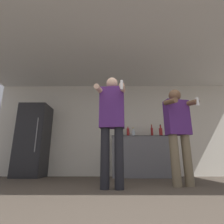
{
  "coord_description": "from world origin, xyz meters",
  "views": [
    {
      "loc": [
        -0.21,
        -1.72,
        0.41
      ],
      "look_at": [
        -0.23,
        1.0,
        1.16
      ],
      "focal_mm": 28.0,
      "sensor_mm": 36.0,
      "label": 1
    }
  ],
  "objects_px": {
    "bottle_red_label": "(161,132)",
    "person_woman_foreground": "(112,121)",
    "person_man_side": "(178,128)",
    "bottle_short_whiskey": "(133,133)",
    "bottle_tall_gin": "(120,132)",
    "bottle_amber_bourbon": "(152,132)",
    "bottle_green_wine": "(128,132)",
    "refrigerator": "(33,140)"
  },
  "relations": [
    {
      "from": "bottle_red_label",
      "to": "person_woman_foreground",
      "type": "xyz_separation_m",
      "value": [
        -1.28,
        -1.88,
        -0.13
      ]
    },
    {
      "from": "person_man_side",
      "to": "bottle_short_whiskey",
      "type": "bearing_deg",
      "value": 110.89
    },
    {
      "from": "bottle_tall_gin",
      "to": "bottle_short_whiskey",
      "type": "bearing_deg",
      "value": 0.0
    },
    {
      "from": "bottle_short_whiskey",
      "to": "person_woman_foreground",
      "type": "xyz_separation_m",
      "value": [
        -0.55,
        -1.88,
        -0.09
      ]
    },
    {
      "from": "bottle_red_label",
      "to": "bottle_short_whiskey",
      "type": "relative_size",
      "value": 1.32
    },
    {
      "from": "bottle_tall_gin",
      "to": "person_man_side",
      "type": "bearing_deg",
      "value": -58.71
    },
    {
      "from": "bottle_short_whiskey",
      "to": "bottle_tall_gin",
      "type": "xyz_separation_m",
      "value": [
        -0.36,
        -0.0,
        0.03
      ]
    },
    {
      "from": "bottle_short_whiskey",
      "to": "bottle_tall_gin",
      "type": "distance_m",
      "value": 0.36
    },
    {
      "from": "bottle_short_whiskey",
      "to": "bottle_amber_bourbon",
      "type": "bearing_deg",
      "value": -0.0
    },
    {
      "from": "bottle_tall_gin",
      "to": "person_woman_foreground",
      "type": "distance_m",
      "value": 1.9
    },
    {
      "from": "person_woman_foreground",
      "to": "person_man_side",
      "type": "bearing_deg",
      "value": 14.6
    },
    {
      "from": "bottle_red_label",
      "to": "bottle_tall_gin",
      "type": "bearing_deg",
      "value": -180.0
    },
    {
      "from": "bottle_amber_bourbon",
      "to": "bottle_green_wine",
      "type": "xyz_separation_m",
      "value": [
        -0.63,
        0.0,
        -0.02
      ]
    },
    {
      "from": "person_man_side",
      "to": "bottle_green_wine",
      "type": "bearing_deg",
      "value": 115.04
    },
    {
      "from": "refrigerator",
      "to": "person_woman_foreground",
      "type": "xyz_separation_m",
      "value": [
        2.05,
        -1.8,
        0.09
      ]
    },
    {
      "from": "person_man_side",
      "to": "bottle_amber_bourbon",
      "type": "bearing_deg",
      "value": 93.98
    },
    {
      "from": "bottle_red_label",
      "to": "person_woman_foreground",
      "type": "relative_size",
      "value": 0.19
    },
    {
      "from": "bottle_short_whiskey",
      "to": "bottle_tall_gin",
      "type": "relative_size",
      "value": 0.78
    },
    {
      "from": "bottle_tall_gin",
      "to": "bottle_red_label",
      "type": "bearing_deg",
      "value": 0.0
    },
    {
      "from": "bottle_red_label",
      "to": "person_man_side",
      "type": "distance_m",
      "value": 1.6
    },
    {
      "from": "refrigerator",
      "to": "bottle_red_label",
      "type": "xyz_separation_m",
      "value": [
        3.33,
        0.08,
        0.21
      ]
    },
    {
      "from": "bottle_green_wine",
      "to": "refrigerator",
      "type": "bearing_deg",
      "value": -178.1
    },
    {
      "from": "bottle_green_wine",
      "to": "bottle_red_label",
      "type": "bearing_deg",
      "value": 0.0
    },
    {
      "from": "refrigerator",
      "to": "bottle_red_label",
      "type": "bearing_deg",
      "value": 1.41
    },
    {
      "from": "bottle_tall_gin",
      "to": "person_man_side",
      "type": "distance_m",
      "value": 1.86
    },
    {
      "from": "bottle_green_wine",
      "to": "bottle_amber_bourbon",
      "type": "bearing_deg",
      "value": 0.0
    },
    {
      "from": "person_woman_foreground",
      "to": "person_man_side",
      "type": "relative_size",
      "value": 1.06
    },
    {
      "from": "bottle_red_label",
      "to": "bottle_green_wine",
      "type": "bearing_deg",
      "value": 180.0
    },
    {
      "from": "person_woman_foreground",
      "to": "person_man_side",
      "type": "xyz_separation_m",
      "value": [
        1.15,
        0.3,
        -0.06
      ]
    },
    {
      "from": "bottle_red_label",
      "to": "bottle_green_wine",
      "type": "xyz_separation_m",
      "value": [
        -0.86,
        0.0,
        -0.01
      ]
    },
    {
      "from": "bottle_short_whiskey",
      "to": "bottle_red_label",
      "type": "bearing_deg",
      "value": -0.0
    },
    {
      "from": "bottle_amber_bourbon",
      "to": "refrigerator",
      "type": "bearing_deg",
      "value": -178.49
    },
    {
      "from": "bottle_green_wine",
      "to": "person_man_side",
      "type": "xyz_separation_m",
      "value": [
        0.74,
        -1.58,
        -0.18
      ]
    },
    {
      "from": "bottle_amber_bourbon",
      "to": "person_man_side",
      "type": "relative_size",
      "value": 0.21
    },
    {
      "from": "refrigerator",
      "to": "bottle_tall_gin",
      "type": "bearing_deg",
      "value": 2.09
    },
    {
      "from": "bottle_amber_bourbon",
      "to": "person_man_side",
      "type": "bearing_deg",
      "value": -86.02
    },
    {
      "from": "refrigerator",
      "to": "bottle_short_whiskey",
      "type": "bearing_deg",
      "value": 1.8
    },
    {
      "from": "person_man_side",
      "to": "bottle_tall_gin",
      "type": "bearing_deg",
      "value": 121.29
    },
    {
      "from": "bottle_tall_gin",
      "to": "person_woman_foreground",
      "type": "relative_size",
      "value": 0.18
    },
    {
      "from": "bottle_tall_gin",
      "to": "bottle_green_wine",
      "type": "bearing_deg",
      "value": 0.0
    },
    {
      "from": "bottle_green_wine",
      "to": "person_woman_foreground",
      "type": "xyz_separation_m",
      "value": [
        -0.41,
        -1.88,
        -0.12
      ]
    },
    {
      "from": "refrigerator",
      "to": "bottle_short_whiskey",
      "type": "distance_m",
      "value": 2.6
    }
  ]
}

